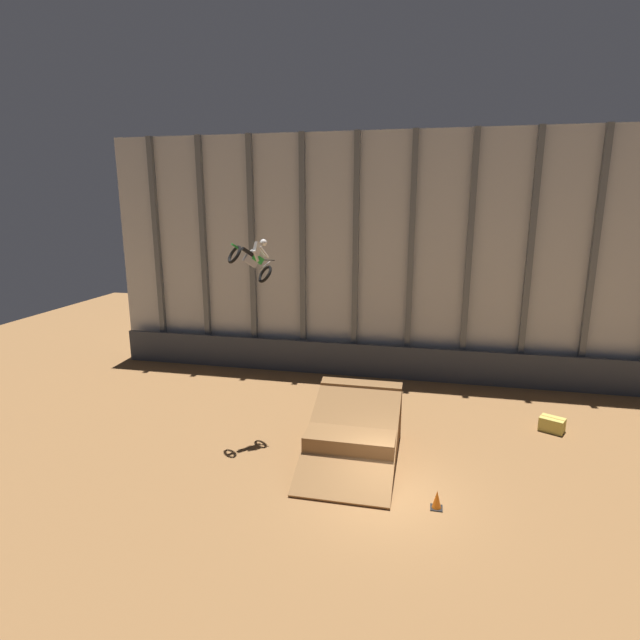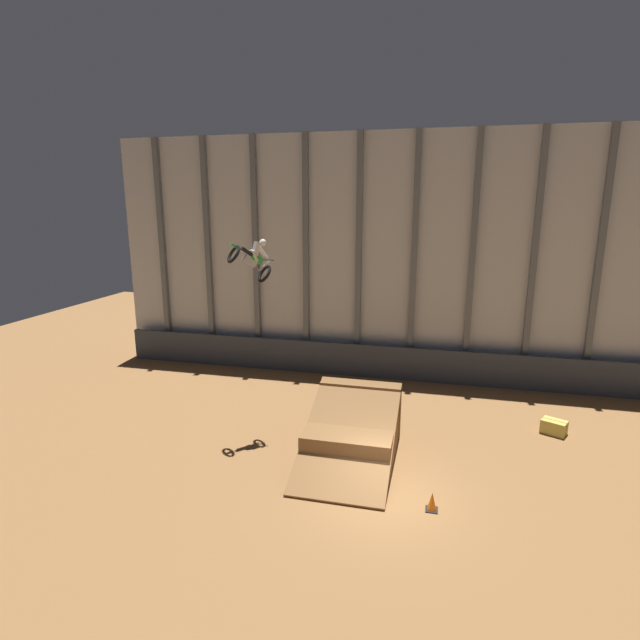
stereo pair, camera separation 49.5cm
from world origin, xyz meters
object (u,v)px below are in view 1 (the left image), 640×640
traffic_cone_near_ramp (437,500)px  hay_bale_trackside (552,424)px  rider_bike_solo (253,259)px  dirt_ramp (355,431)px

traffic_cone_near_ramp → hay_bale_trackside: (4.52, 6.27, -0.00)m
rider_bike_solo → hay_bale_trackside: size_ratio=1.60×
rider_bike_solo → dirt_ramp: bearing=40.5°
traffic_cone_near_ramp → hay_bale_trackside: size_ratio=0.54×
rider_bike_solo → traffic_cone_near_ramp: 10.17m
dirt_ramp → hay_bale_trackside: size_ratio=4.90×
traffic_cone_near_ramp → hay_bale_trackside: 7.73m
rider_bike_solo → hay_bale_trackside: rider_bike_solo is taller
dirt_ramp → rider_bike_solo: size_ratio=3.06×
dirt_ramp → traffic_cone_near_ramp: 4.27m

